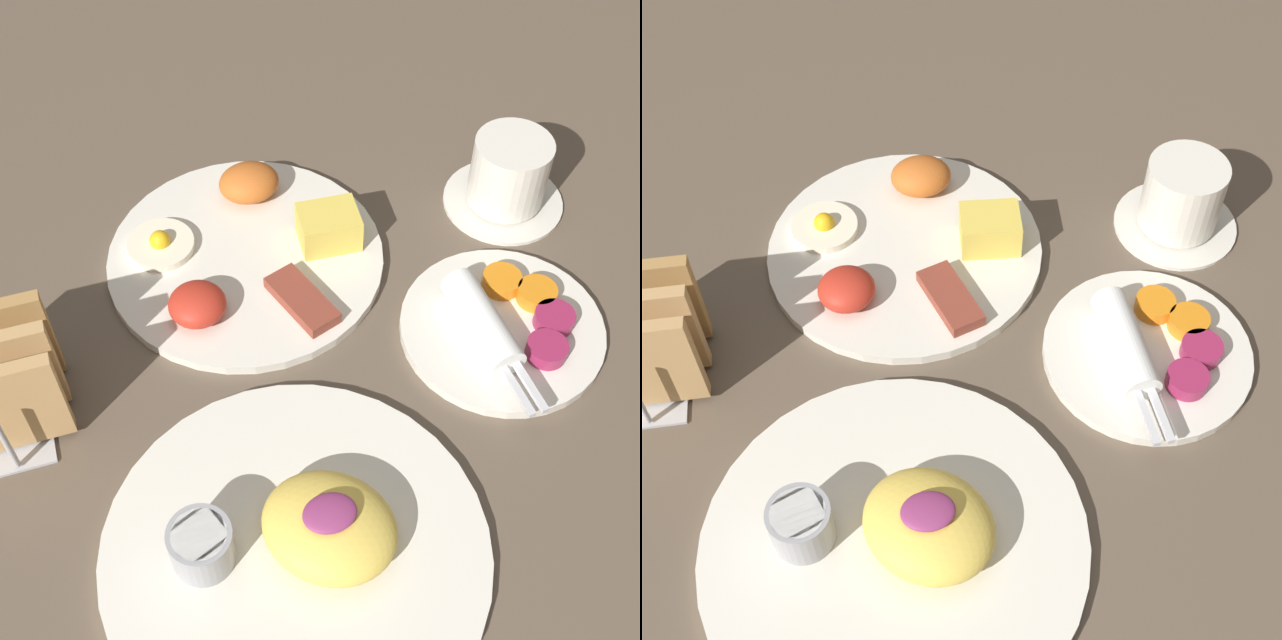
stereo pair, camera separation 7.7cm
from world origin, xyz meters
The scene contains 5 objects.
ground_plane centered at (0.00, 0.00, 0.00)m, with size 3.00×3.00×0.00m, color brown.
plate_breakfast centered at (0.00, 0.17, 0.01)m, with size 0.26×0.26×0.05m.
plate_condiments centered at (0.19, 0.01, 0.01)m, with size 0.18×0.19×0.04m.
plate_foreground centered at (-0.04, -0.13, 0.01)m, with size 0.29×0.29×0.06m.
coffee_cup centered at (0.26, 0.16, 0.04)m, with size 0.12×0.12×0.08m.
Camera 2 is at (-0.04, -0.41, 0.64)m, focal length 50.00 mm.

